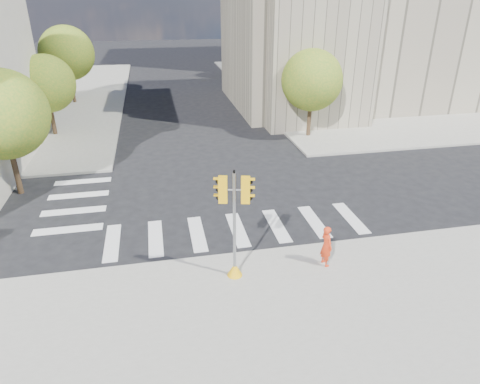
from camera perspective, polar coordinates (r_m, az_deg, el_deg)
name	(u,v)px	position (r m, az deg, el deg)	size (l,w,h in m)	color
ground	(232,209)	(20.82, -1.13, -2.28)	(160.00, 160.00, 0.00)	black
sidewalk_far_right	(366,85)	(50.83, 16.42, 13.47)	(28.00, 40.00, 0.15)	gray
civic_building	(366,20)	(41.86, 16.41, 21.12)	(26.00, 16.00, 19.39)	gray
tree_lw_near	(2,115)	(23.92, -29.12, 9.01)	(4.40, 4.40, 6.41)	#382616
tree_lw_mid	(46,84)	(33.47, -24.46, 13.01)	(4.00, 4.00, 5.77)	#382616
tree_lw_far	(67,53)	(43.07, -22.09, 16.77)	(4.80, 4.80, 6.95)	#382616
tree_re_near	(312,80)	(30.67, 9.56, 14.48)	(4.20, 4.20, 6.16)	#382616
tree_re_mid	(267,53)	(41.92, 3.63, 18.02)	(4.60, 4.60, 6.66)	#382616
tree_re_far	(241,44)	(53.57, 0.14, 19.12)	(4.00, 4.00, 5.88)	#382616
lamp_near	(300,63)	(34.46, 8.04, 16.63)	(0.35, 0.18, 8.11)	black
lamp_far	(257,43)	(47.79, 2.30, 19.21)	(0.35, 0.18, 8.11)	black
traffic_signal	(234,234)	(15.06, -0.74, -5.62)	(1.08, 0.56, 4.17)	#F2AF0C
photographer	(326,246)	(16.46, 11.44, -7.05)	(0.60, 0.39, 1.64)	red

